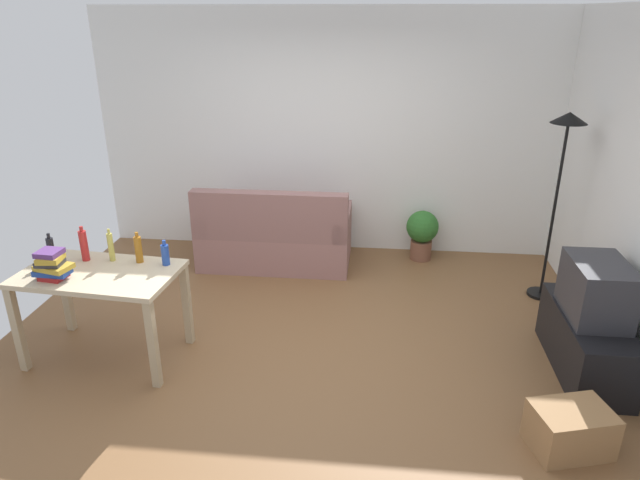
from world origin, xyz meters
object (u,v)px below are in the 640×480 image
object	(u,v)px
potted_plant	(422,232)
bottle_squat	(111,247)
torchiere_lamp	(563,156)
bottle_red	(84,245)
storage_box	(570,429)
bottle_dark	(51,249)
couch	(275,238)
tv_stand	(586,343)
bottle_amber	(138,249)
tv	(597,290)
book_stack	(52,265)
bottle_blue	(165,254)
desk	(100,284)

from	to	relation	value
potted_plant	bottle_squat	distance (m)	3.37
potted_plant	torchiere_lamp	bearing A→B (deg)	-34.59
torchiere_lamp	bottle_red	bearing A→B (deg)	-162.35
storage_box	bottle_squat	world-z (taller)	bottle_squat
bottle_dark	bottle_red	world-z (taller)	bottle_red
couch	bottle_red	distance (m)	2.20
bottle_red	bottle_dark	bearing A→B (deg)	-168.07
tv_stand	bottle_amber	distance (m)	3.59
tv	book_stack	bearing A→B (deg)	95.13
bottle_amber	storage_box	bearing A→B (deg)	-16.22
bottle_blue	book_stack	bearing A→B (deg)	-155.67
bottle_blue	book_stack	size ratio (longest dim) A/B	0.72
storage_box	desk	bearing A→B (deg)	168.18
tv	bottle_blue	world-z (taller)	bottle_blue
bottle_red	bottle_amber	bearing A→B (deg)	1.30
torchiere_lamp	book_stack	distance (m)	4.40
desk	torchiere_lamp	bearing A→B (deg)	25.93
potted_plant	bottle_red	world-z (taller)	bottle_red
bottle_dark	storage_box	bearing A→B (deg)	-12.50
desk	bottle_dark	size ratio (longest dim) A/B	5.18
bottle_red	book_stack	distance (m)	0.36
bottle_amber	bottle_blue	bearing A→B (deg)	-6.45
tv	storage_box	xyz separation A→B (m)	(-0.38, -0.92, -0.55)
tv	book_stack	distance (m)	4.08
bottle_amber	bottle_squat	bearing A→B (deg)	178.40
tv	bottle_dark	size ratio (longest dim) A/B	2.48
couch	bottle_dark	size ratio (longest dim) A/B	6.77
desk	storage_box	xyz separation A→B (m)	(3.42, -0.71, -0.50)
bottle_dark	bottle_blue	bearing A→B (deg)	2.33
tv	bottle_red	world-z (taller)	bottle_red
bottle_dark	potted_plant	bearing A→B (deg)	34.22
couch	tv	world-z (taller)	same
couch	bottle_blue	bearing A→B (deg)	72.80
torchiere_lamp	couch	bearing A→B (deg)	170.28
bottle_blue	book_stack	xyz separation A→B (m)	(-0.75, -0.34, 0.02)
bottle_red	bottle_amber	distance (m)	0.45
bottle_red	bottle_blue	bearing A→B (deg)	-1.33
bottle_red	tv	bearing A→B (deg)	0.15
torchiere_lamp	storage_box	xyz separation A→B (m)	(-0.37, -2.18, -1.26)
torchiere_lamp	bottle_blue	distance (m)	3.59
couch	desk	size ratio (longest dim) A/B	1.31
bottle_squat	potted_plant	bearing A→B (deg)	37.77
couch	storage_box	size ratio (longest dim) A/B	3.41
tv	bottle_squat	xyz separation A→B (m)	(-3.77, 0.01, 0.18)
bottle_dark	bottle_amber	distance (m)	0.70
book_stack	torchiere_lamp	bearing A→B (deg)	21.79
torchiere_lamp	book_stack	size ratio (longest dim) A/B	6.28
potted_plant	bottle_amber	distance (m)	3.20
desk	bottle_squat	bearing A→B (deg)	89.44
desk	bottle_amber	bearing A→B (deg)	44.13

